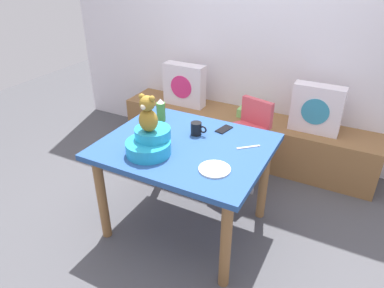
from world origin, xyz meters
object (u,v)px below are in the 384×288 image
object	(u,v)px
coffee_mug	(197,129)
book_stack	(248,113)
dining_table	(186,157)
teddy_bear	(148,114)
cell_phone	(224,129)
infant_seat_teal	(150,143)
pillow_floral_left	(184,85)
ketchup_bottle	(161,110)
dinner_plate_near	(215,169)
pillow_floral_right	(317,109)
highchair	(247,132)

from	to	relation	value
coffee_mug	book_stack	bearing A→B (deg)	87.85
dining_table	teddy_bear	xyz separation A→B (m)	(-0.15, -0.21, 0.39)
dining_table	cell_phone	world-z (taller)	cell_phone
teddy_bear	infant_seat_teal	bearing A→B (deg)	90.00
pillow_floral_left	ketchup_bottle	distance (m)	1.01
teddy_bear	dinner_plate_near	distance (m)	0.54
infant_seat_teal	teddy_bear	bearing A→B (deg)	-90.00
dining_table	coffee_mug	size ratio (longest dim) A/B	9.59
pillow_floral_left	pillow_floral_right	world-z (taller)	same
book_stack	coffee_mug	distance (m)	1.10
pillow_floral_left	book_stack	xyz separation A→B (m)	(0.72, 0.02, -0.18)
pillow_floral_right	dinner_plate_near	xyz separation A→B (m)	(-0.36, -1.41, 0.07)
coffee_mug	dinner_plate_near	xyz separation A→B (m)	(0.31, -0.37, -0.04)
highchair	infant_seat_teal	world-z (taller)	infant_seat_teal
pillow_floral_left	highchair	world-z (taller)	pillow_floral_left
dining_table	coffee_mug	bearing A→B (deg)	87.24
dining_table	teddy_bear	size ratio (longest dim) A/B	4.61
highchair	infant_seat_teal	size ratio (longest dim) A/B	2.39
ketchup_bottle	cell_phone	bearing A→B (deg)	9.14
highchair	coffee_mug	distance (m)	0.70
pillow_floral_left	coffee_mug	xyz separation A→B (m)	(0.68, -1.04, 0.11)
ketchup_bottle	dinner_plate_near	world-z (taller)	ketchup_bottle
ketchup_bottle	dinner_plate_near	xyz separation A→B (m)	(0.67, -0.45, -0.08)
pillow_floral_left	pillow_floral_right	xyz separation A→B (m)	(1.35, 0.00, 0.00)
highchair	cell_phone	size ratio (longest dim) A/B	5.49
highchair	ketchup_bottle	xyz separation A→B (m)	(-0.55, -0.54, 0.31)
pillow_floral_left	dining_table	size ratio (longest dim) A/B	0.38
pillow_floral_left	book_stack	distance (m)	0.74
dinner_plate_near	cell_phone	size ratio (longest dim) A/B	1.39
pillow_floral_left	dining_table	distance (m)	1.37
pillow_floral_left	cell_phone	size ratio (longest dim) A/B	3.06
dinner_plate_near	teddy_bear	bearing A→B (deg)	-179.71
book_stack	dinner_plate_near	distance (m)	1.47
cell_phone	pillow_floral_right	bearing A→B (deg)	-109.06
book_stack	dining_table	xyz separation A→B (m)	(-0.05, -1.22, 0.13)
dining_table	cell_phone	distance (m)	0.38
coffee_mug	pillow_floral_left	bearing A→B (deg)	123.11
pillow_floral_left	dining_table	bearing A→B (deg)	-60.93
infant_seat_teal	coffee_mug	distance (m)	0.41
pillow_floral_right	teddy_bear	distance (m)	1.67
pillow_floral_right	dining_table	size ratio (longest dim) A/B	0.38
coffee_mug	cell_phone	xyz separation A→B (m)	(0.15, 0.16, -0.04)
coffee_mug	cell_phone	world-z (taller)	coffee_mug
pillow_floral_right	ketchup_bottle	xyz separation A→B (m)	(-1.03, -0.95, 0.15)
coffee_mug	dinner_plate_near	world-z (taller)	coffee_mug
teddy_bear	dinner_plate_near	bearing A→B (deg)	0.29
ketchup_bottle	dinner_plate_near	bearing A→B (deg)	-34.05
pillow_floral_right	dining_table	bearing A→B (deg)	-119.59
highchair	dinner_plate_near	xyz separation A→B (m)	(0.12, -0.99, 0.22)
ketchup_bottle	cell_phone	distance (m)	0.52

